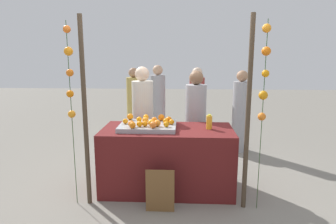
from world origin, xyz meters
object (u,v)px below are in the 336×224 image
orange_0 (146,117)px  juice_bottle (209,122)px  orange_1 (130,117)px  stall_counter (167,159)px  chalkboard_sign (160,191)px  vendor_right (196,125)px  vendor_left (143,123)px

orange_0 → juice_bottle: 0.91m
orange_0 → orange_1: size_ratio=0.90×
stall_counter → orange_1: bearing=155.1°
stall_counter → chalkboard_sign: stall_counter is taller
orange_1 → vendor_right: (0.96, 0.42, -0.22)m
orange_1 → juice_bottle: (1.11, -0.24, -0.01)m
chalkboard_sign → vendor_left: 1.49m
stall_counter → vendor_right: 0.85m
orange_0 → orange_1: bearing=178.1°
chalkboard_sign → vendor_right: size_ratio=0.33×
juice_bottle → chalkboard_sign: juice_bottle is taller
stall_counter → vendor_right: size_ratio=1.10×
stall_counter → juice_bottle: 0.77m
stall_counter → vendor_left: bearing=121.0°
juice_bottle → vendor_right: size_ratio=0.12×
juice_bottle → vendor_right: vendor_right is taller
orange_0 → vendor_right: size_ratio=0.05×
stall_counter → juice_bottle: (0.56, 0.02, 0.53)m
chalkboard_sign → vendor_right: (0.46, 1.30, 0.49)m
vendor_left → chalkboard_sign: bearing=-74.2°
orange_0 → vendor_left: vendor_left is taller
chalkboard_sign → vendor_right: vendor_right is taller
juice_bottle → vendor_left: size_ratio=0.12×
vendor_left → vendor_right: (0.84, -0.04, -0.03)m
vendor_right → vendor_left: bearing=177.0°
chalkboard_sign → stall_counter: bearing=85.0°
stall_counter → vendor_right: bearing=58.9°
vendor_left → orange_1: bearing=-104.7°
juice_bottle → vendor_left: vendor_left is taller
orange_1 → vendor_left: size_ratio=0.05×
orange_0 → chalkboard_sign: bearing=-72.9°
orange_0 → juice_bottle: (0.88, -0.23, -0.01)m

